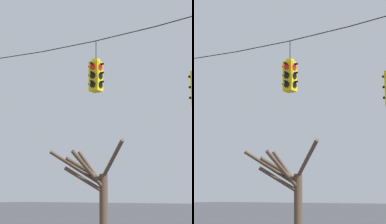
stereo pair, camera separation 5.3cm
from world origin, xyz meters
The scene contains 3 objects.
span_wire centered at (0.00, -0.41, 7.14)m, with size 15.87×0.03×0.51m.
traffic_light_near_left_pole centered at (-1.04, -0.41, 5.78)m, with size 0.58×0.58×1.70m.
bare_tree centered at (-4.48, 4.65, 2.30)m, with size 3.63×2.03×4.35m.
Camera 2 is at (6.69, -11.55, 1.99)m, focal length 70.00 mm.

